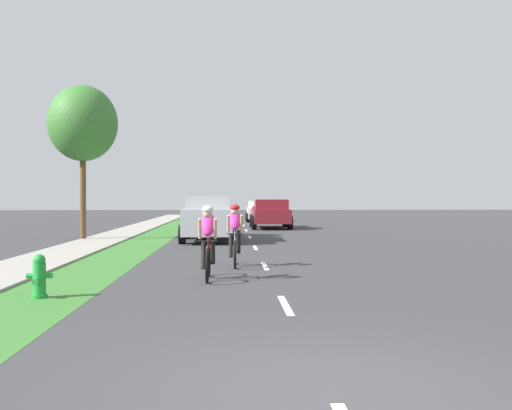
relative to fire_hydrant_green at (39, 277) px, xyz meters
name	(u,v)px	position (x,y,z in m)	size (l,w,h in m)	color
ground_plane	(251,239)	(4.20, 14.73, -0.37)	(120.00, 120.00, 0.00)	#38383A
grass_verge	(150,239)	(0.00, 14.73, -0.37)	(1.82, 70.00, 0.01)	#38722D
sidewalk_concrete	(105,239)	(-1.86, 14.73, -0.37)	(1.90, 70.00, 0.10)	#9E998E
lane_markings_center	(248,233)	(4.20, 18.73, -0.37)	(0.12, 52.20, 0.01)	white
fire_hydrant_green	(39,277)	(0.00, 0.00, 0.00)	(0.44, 0.38, 0.76)	#1E8C33
cyclist_lead	(208,242)	(2.85, 2.16, 0.44)	(0.42, 1.72, 1.58)	black
cyclist_trailing	(235,235)	(3.44, 4.64, 0.44)	(0.42, 1.72, 1.58)	black
suv_silver	(209,217)	(2.48, 13.68, 0.58)	(2.15, 4.70, 1.79)	#A5A8AD
pickup_maroon	(270,214)	(5.64, 23.59, 0.46)	(2.22, 5.10, 1.64)	maroon
sedan_white	(260,211)	(5.51, 33.11, 0.40)	(1.98, 4.30, 1.52)	silver
street_tree_near	(83,124)	(-2.74, 14.64, 4.42)	(2.85, 2.85, 6.38)	brown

